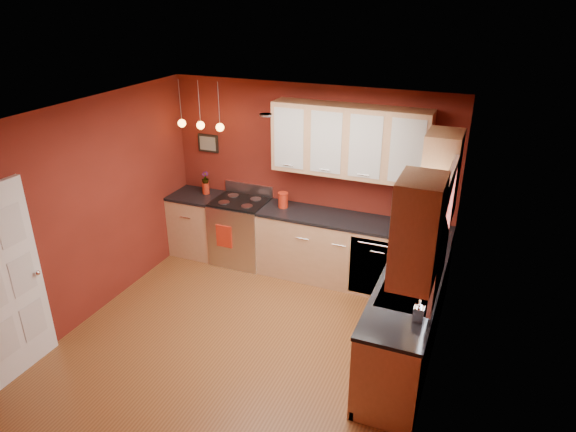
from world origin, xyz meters
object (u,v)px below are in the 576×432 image
at_px(sink, 406,295).
at_px(coffee_maker, 408,219).
at_px(gas_range, 241,231).
at_px(red_canister, 283,200).
at_px(soap_pump, 419,310).

height_order(sink, coffee_maker, sink).
bearing_deg(gas_range, sink, -29.78).
xyz_separation_m(gas_range, red_canister, (0.65, 0.04, 0.57)).
distance_m(red_canister, coffee_maker, 1.71).
bearing_deg(red_canister, soap_pump, -42.28).
bearing_deg(soap_pump, coffee_maker, 103.21).
relative_size(gas_range, soap_pump, 5.30).
relative_size(gas_range, sink, 1.59).
relative_size(sink, red_canister, 3.26).
relative_size(coffee_maker, soap_pump, 1.32).
xyz_separation_m(sink, coffee_maker, (-0.27, 1.50, 0.15)).
bearing_deg(sink, coffee_maker, 100.09).
distance_m(gas_range, soap_pump, 3.45).
bearing_deg(coffee_maker, red_canister, -169.48).
bearing_deg(soap_pump, gas_range, 145.60).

